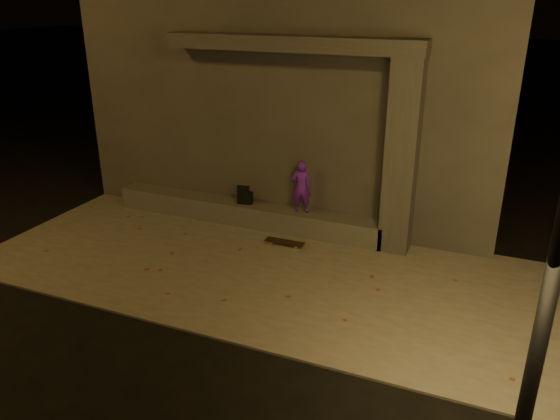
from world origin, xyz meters
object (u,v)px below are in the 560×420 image
at_px(backpack, 245,197).
at_px(skateboard, 285,242).
at_px(column, 402,158).
at_px(skateboarder, 302,187).

distance_m(backpack, skateboard, 1.50).
height_order(column, skateboarder, column).
relative_size(skateboarder, skateboard, 1.38).
height_order(skateboarder, skateboard, skateboarder).
distance_m(column, backpack, 3.42).
xyz_separation_m(skateboarder, skateboard, (-0.07, -0.73, -0.92)).
bearing_deg(skateboard, backpack, 148.22).
bearing_deg(skateboarder, backpack, -13.43).
xyz_separation_m(skateboarder, backpack, (-1.27, 0.00, -0.40)).
bearing_deg(skateboarder, skateboard, 71.45).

